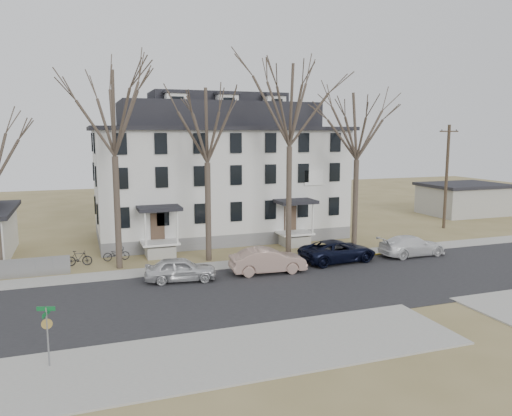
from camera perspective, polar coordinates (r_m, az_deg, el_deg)
name	(u,v)px	position (r m, az deg, el deg)	size (l,w,h in m)	color
ground	(343,295)	(27.94, 9.87, -9.79)	(120.00, 120.00, 0.00)	olive
main_road	(326,285)	(29.61, 7.95, -8.68)	(120.00, 10.00, 0.04)	#27272A
far_sidewalk	(285,260)	(34.83, 3.37, -5.99)	(120.00, 2.00, 0.08)	#A09F97
near_sidewalk_left	(227,355)	(20.69, -3.29, -16.42)	(20.00, 5.00, 0.08)	#A09F97
yellow_curb	(355,257)	(36.26, 11.26, -5.55)	(14.00, 0.25, 0.06)	gold
boarding_house	(219,173)	(42.61, -4.30, 4.01)	(20.80, 12.36, 12.05)	slate
distant_building	(463,199)	(58.63, 22.57, 0.97)	(8.50, 6.50, 3.35)	#A09F97
tree_far_left	(113,107)	(32.93, -16.04, 11.03)	(8.40, 8.40, 13.72)	#473B31
tree_mid_left	(207,120)	(33.84, -5.64, 9.98)	(7.80, 7.80, 12.74)	#473B31
tree_center	(290,99)	(35.84, 3.89, 12.29)	(9.00, 9.00, 14.70)	#473B31
tree_mid_right	(358,121)	(38.29, 11.54, 9.68)	(7.80, 7.80, 12.74)	#473B31
utility_pole_far	(447,175)	(48.89, 20.95, 3.49)	(2.00, 0.28, 9.50)	#3D3023
car_silver	(181,270)	(30.09, -8.61, -7.00)	(1.69, 4.20, 1.43)	silver
car_tan	(268,261)	(31.44, 1.36, -6.09)	(1.66, 4.76, 1.57)	tan
car_navy	(338,251)	(34.59, 9.34, -4.92)	(2.46, 5.34, 1.48)	black
car_white	(412,246)	(37.49, 17.38, -4.19)	(2.02, 4.97, 1.44)	white
bicycle_left	(116,254)	(35.77, -15.67, -5.13)	(0.62, 1.77, 0.93)	black
bicycle_right	(79,259)	(35.12, -19.58, -5.49)	(0.48, 1.70, 1.02)	black
street_sign	(47,327)	(20.55, -22.77, -12.42)	(0.68, 0.68, 2.39)	gray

